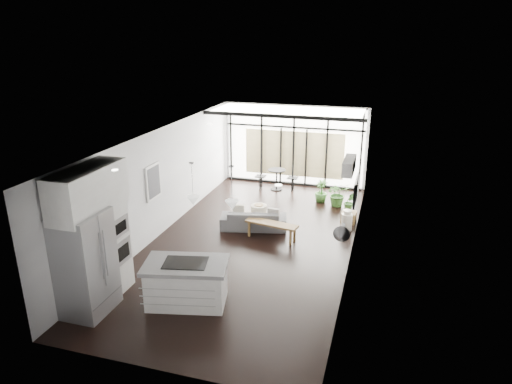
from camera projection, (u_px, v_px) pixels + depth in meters
The scene contains 28 objects.
floor at pixel (253, 241), 11.80m from camera, with size 5.00×10.00×0.00m, color black.
ceiling at pixel (252, 135), 10.88m from camera, with size 5.00×10.00×0.00m, color silver.
wall_left at pixel (162, 181), 12.01m from camera, with size 0.02×10.00×2.80m, color silver.
wall_right at pixel (355, 200), 10.67m from camera, with size 0.02×10.00×2.80m, color silver.
wall_back at pixel (294, 145), 15.86m from camera, with size 5.00×0.02×2.80m, color silver.
wall_front at pixel (156, 295), 6.81m from camera, with size 5.00×0.02×2.80m, color silver.
glazing at pixel (294, 146), 15.76m from camera, with size 5.00×0.20×2.80m, color black.
skylight at pixel (289, 110), 14.51m from camera, with size 4.70×1.90×0.06m, color silver.
neighbour_building at pixel (294, 154), 15.92m from camera, with size 3.50×0.02×1.60m, color beige.
island at pixel (187, 283), 8.98m from camera, with size 1.62×0.96×0.88m, color white.
cooktop at pixel (185, 263), 8.83m from camera, with size 0.84×0.56×0.01m, color black.
fridge at pixel (85, 263), 8.55m from camera, with size 0.78×0.98×2.03m, color #97989C.
appliance_column at pixel (106, 232), 9.19m from camera, with size 0.67×0.71×2.61m, color white.
upper_cabinets at pixel (88, 190), 8.42m from camera, with size 0.62×1.75×0.86m, color white.
pendant_left at pixel (193, 201), 8.84m from camera, with size 0.26×0.26×0.18m, color silver.
pendant_right at pixel (232, 205), 8.63m from camera, with size 0.26×0.26×0.18m, color silver.
sofa at pixel (254, 216), 12.48m from camera, with size 1.80×0.53×0.70m, color #4A4A4C.
console_bench at pixel (272, 231), 11.88m from camera, with size 1.40×0.35×0.45m, color brown.
pouf at pixel (259, 211), 13.27m from camera, with size 0.47×0.47×0.38m, color beige.
crate at pixel (349, 217), 12.96m from camera, with size 0.40×0.40×0.30m, color brown.
plant_tall at pixel (338, 196), 14.13m from camera, with size 0.70×0.77×0.60m, color #376929.
plant_med at pixel (321, 196), 14.49m from camera, with size 0.40×0.72×0.40m, color #376929.
plant_crate at pixel (349, 208), 12.86m from camera, with size 0.33×0.60×0.27m, color #376929.
milk_can at pixel (347, 220), 12.37m from camera, with size 0.30×0.30×0.59m, color silver.
bistro_set at pixel (277, 179), 15.57m from camera, with size 1.52×0.61×0.73m, color black.
tv at pixel (356, 190), 11.62m from camera, with size 0.05×1.10×0.65m, color black.
ac_unit at pixel (349, 165), 9.63m from camera, with size 0.22×0.90×0.30m, color white.
framed_art at pixel (153, 182), 11.50m from camera, with size 0.04×0.70×0.90m, color black.
Camera 1 is at (3.12, -10.25, 5.10)m, focal length 32.00 mm.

